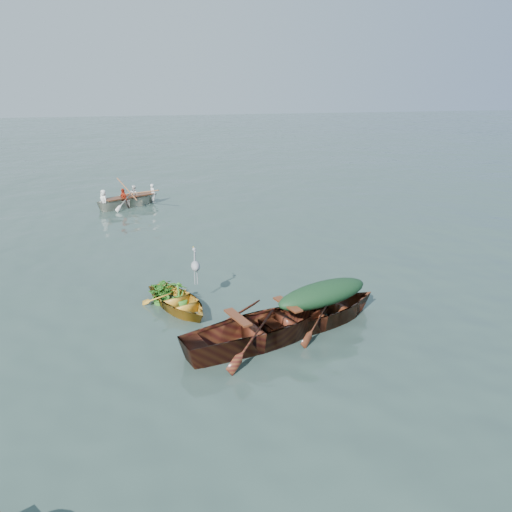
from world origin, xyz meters
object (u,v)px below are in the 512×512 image
Objects in this scene: yellow_dinghy at (179,309)px; green_tarp_boat at (321,324)px; rowed_boat at (130,206)px; open_wooden_boat at (263,343)px; heron at (196,271)px.

yellow_dinghy is 3.47m from green_tarp_boat.
yellow_dinghy is at bearing 157.28° from rowed_boat.
rowed_boat is (-1.24, 10.86, 0.00)m from yellow_dinghy.
open_wooden_boat reaches higher than rowed_boat.
heron is at bearing 8.25° from open_wooden_boat.
yellow_dinghy is 0.73× the size of rowed_boat.
open_wooden_boat is 1.27× the size of rowed_boat.
heron reaches higher than open_wooden_boat.
yellow_dinghy is 1.00m from heron.
open_wooden_boat is at bearing -76.09° from yellow_dinghy.
green_tarp_boat is at bearing -87.25° from open_wooden_boat.
yellow_dinghy is 0.65× the size of green_tarp_boat.
open_wooden_boat is at bearing -88.20° from heron.
yellow_dinghy is at bearing -174.81° from heron.
open_wooden_boat is at bearing 90.00° from green_tarp_boat.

